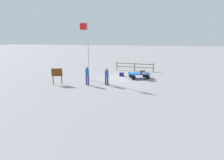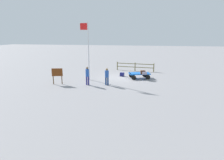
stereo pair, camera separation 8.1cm
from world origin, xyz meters
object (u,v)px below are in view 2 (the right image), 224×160
at_px(worker_lead, 87,75).
at_px(suitcase_maroon, 143,72).
at_px(suitcase_grey, 122,74).
at_px(suitcase_tan, 145,73).
at_px(flagpole, 88,47).
at_px(worker_trailing, 107,75).
at_px(signboard, 57,74).
at_px(luggage_cart, 139,74).

bearing_deg(worker_lead, suitcase_maroon, -147.64).
distance_m(suitcase_maroon, suitcase_grey, 2.66).
distance_m(suitcase_tan, suitcase_grey, 2.90).
bearing_deg(flagpole, worker_trailing, 144.33).
height_order(suitcase_grey, flagpole, flagpole).
relative_size(suitcase_tan, worker_lead, 0.29).
bearing_deg(signboard, worker_trailing, -173.34).
xyz_separation_m(luggage_cart, flagpole, (5.10, 1.67, 2.93)).
height_order(luggage_cart, worker_lead, worker_lead).
height_order(worker_lead, flagpole, flagpole).
xyz_separation_m(suitcase_maroon, signboard, (7.82, 3.42, 0.24)).
bearing_deg(luggage_cart, worker_trailing, 49.90).
bearing_deg(flagpole, luggage_cart, -161.86).
xyz_separation_m(suitcase_tan, worker_trailing, (3.37, 2.68, 0.21)).
xyz_separation_m(worker_trailing, signboard, (4.63, 0.54, 0.08)).
xyz_separation_m(suitcase_tan, suitcase_grey, (2.51, -1.37, -0.52)).
bearing_deg(suitcase_grey, flagpole, 37.06).
height_order(worker_trailing, signboard, worker_trailing).
xyz_separation_m(suitcase_tan, worker_lead, (5.15, 2.95, 0.26)).
distance_m(worker_lead, signboard, 2.86).
xyz_separation_m(worker_lead, worker_trailing, (-1.78, -0.27, -0.05)).
height_order(luggage_cart, worker_trailing, worker_trailing).
relative_size(worker_lead, worker_trailing, 1.08).
xyz_separation_m(luggage_cart, worker_lead, (4.58, 3.60, 0.53)).
xyz_separation_m(luggage_cart, signboard, (7.43, 3.86, 0.56)).
xyz_separation_m(worker_lead, signboard, (2.85, 0.27, 0.03)).
bearing_deg(luggage_cart, suitcase_maroon, 131.49).
bearing_deg(signboard, flagpole, -136.70).
height_order(luggage_cart, suitcase_grey, luggage_cart).
relative_size(suitcase_maroon, suitcase_grey, 1.06).
height_order(suitcase_tan, suitcase_maroon, suitcase_maroon).
bearing_deg(worker_trailing, luggage_cart, -130.10).
xyz_separation_m(suitcase_maroon, flagpole, (5.49, 1.22, 2.60)).
xyz_separation_m(suitcase_grey, worker_lead, (2.64, 4.32, 0.78)).
bearing_deg(luggage_cart, flagpole, 18.14).
bearing_deg(suitcase_tan, worker_trailing, 38.42).
bearing_deg(worker_trailing, suitcase_tan, -141.58).
height_order(suitcase_grey, worker_lead, worker_lead).
xyz_separation_m(suitcase_grey, flagpole, (3.17, 2.39, 3.17)).
distance_m(luggage_cart, worker_trailing, 4.37).
bearing_deg(flagpole, signboard, 43.30).
height_order(suitcase_tan, flagpole, flagpole).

